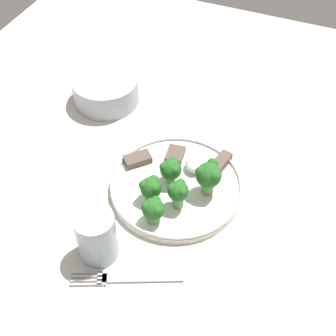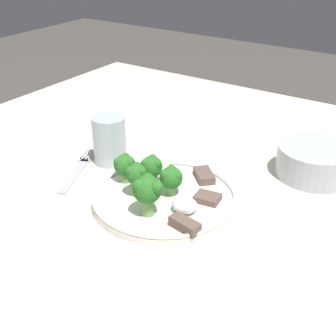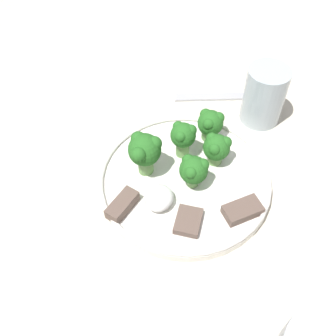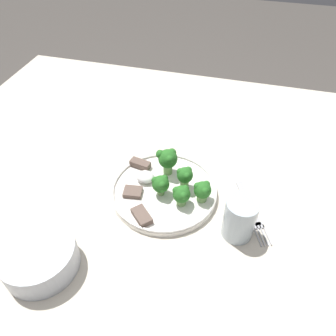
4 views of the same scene
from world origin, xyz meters
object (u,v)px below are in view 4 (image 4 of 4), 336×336
Objects in this scene: dinner_plate at (164,191)px; fork at (251,211)px; cream_bowl at (39,258)px; drinking_glass at (239,220)px.

dinner_plate is 1.42× the size of fork.
cream_bowl is 0.38m from drinking_glass.
cream_bowl is 1.51× the size of drinking_glass.
drinking_glass is at bearing 67.79° from fork.
cream_bowl is (0.37, 0.23, 0.02)m from fork.
cream_bowl is (0.17, 0.23, 0.02)m from dinner_plate.
dinner_plate is at bearing -0.54° from fork.
drinking_glass is (-0.34, -0.16, 0.01)m from cream_bowl.
dinner_plate is at bearing -20.89° from drinking_glass.
drinking_glass is (-0.17, 0.06, 0.03)m from dinner_plate.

